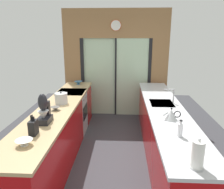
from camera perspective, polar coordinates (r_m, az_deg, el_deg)
name	(u,v)px	position (r m, az deg, el deg)	size (l,w,h in m)	color
ground_plane	(112,147)	(4.43, 0.02, -13.32)	(5.04, 7.60, 0.02)	#38383D
back_wall_unit	(116,58)	(5.71, 0.98, 9.44)	(2.64, 0.12, 2.70)	olive
left_counter_run	(57,134)	(3.95, -13.83, -9.85)	(0.62, 3.80, 0.92)	#AD0C0F
right_counter_run	(164,132)	(4.01, 13.07, -9.44)	(0.62, 3.80, 0.92)	#AD0C0F
sink_faucet	(172,94)	(4.06, 15.07, 0.19)	(0.19, 0.02, 0.26)	#B7BABC
oven_range	(72,112)	(4.95, -10.16, -4.47)	(0.60, 0.60, 0.92)	#B7BABC
mixing_bowl_near	(24,142)	(2.71, -21.57, -11.32)	(0.19, 0.19, 0.07)	silver
mixing_bowl_mid	(55,108)	(3.72, -14.28, -3.44)	(0.15, 0.15, 0.06)	#514C47
mixing_bowl_far	(78,83)	(5.46, -8.62, 3.01)	(0.20, 0.20, 0.08)	teal
knife_block	(33,127)	(2.91, -19.49, -7.94)	(0.08, 0.14, 0.26)	black
stand_mixer	(44,112)	(3.22, -17.04, -4.18)	(0.17, 0.27, 0.42)	black
stock_pot	(61,98)	(4.02, -12.87, -0.95)	(0.22, 0.22, 0.21)	#B7BABC
kettle	(171,115)	(3.31, 14.92, -5.00)	(0.26, 0.18, 0.18)	#B7BABC
soap_bottle	(180,130)	(2.82, 17.06, -8.62)	(0.06, 0.06, 0.21)	silver
paper_towel_roll	(198,155)	(2.25, 21.08, -14.21)	(0.13, 0.13, 0.30)	#B7BABC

